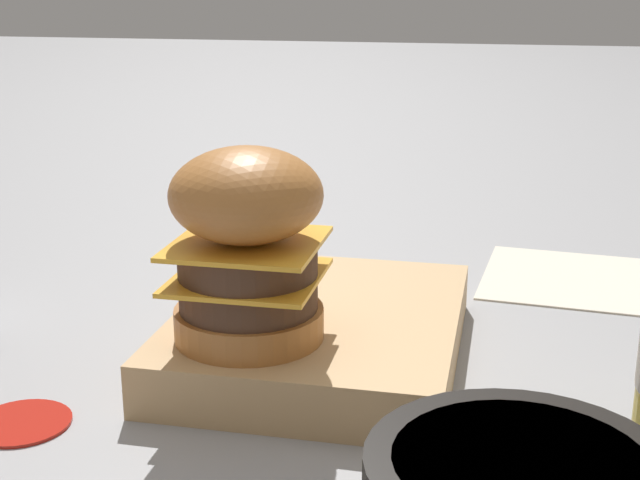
# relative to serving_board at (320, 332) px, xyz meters

# --- Properties ---
(ground_plane) EXTENTS (6.00, 6.00, 0.00)m
(ground_plane) POSITION_rel_serving_board_xyz_m (0.01, -0.01, -0.02)
(ground_plane) COLOR gray
(serving_board) EXTENTS (0.24, 0.19, 0.04)m
(serving_board) POSITION_rel_serving_board_xyz_m (0.00, 0.00, 0.00)
(serving_board) COLOR tan
(serving_board) RESTS_ON ground_plane
(burger) EXTENTS (0.10, 0.10, 0.12)m
(burger) POSITION_rel_serving_board_xyz_m (0.06, -0.03, 0.08)
(burger) COLOR #AD6B33
(burger) RESTS_ON serving_board
(ketchup_puddle) EXTENTS (0.06, 0.06, 0.00)m
(ketchup_puddle) POSITION_rel_serving_board_xyz_m (0.14, -0.15, -0.02)
(ketchup_puddle) COLOR #B21E14
(ketchup_puddle) RESTS_ON ground_plane
(parchment_square) EXTENTS (0.17, 0.17, 0.00)m
(parchment_square) POSITION_rel_serving_board_xyz_m (-0.21, 0.18, -0.02)
(parchment_square) COLOR beige
(parchment_square) RESTS_ON ground_plane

